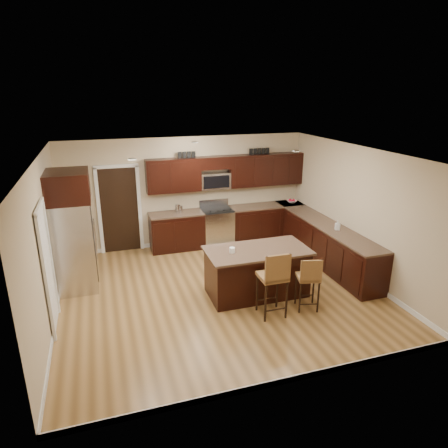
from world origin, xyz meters
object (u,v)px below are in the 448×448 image
object	(u,v)px
island	(257,273)
stool_mid	(274,277)
range	(217,226)
refrigerator	(73,230)
stool_right	(309,278)

from	to	relation	value
island	stool_mid	distance (m)	0.91
range	island	xyz separation A→B (m)	(-0.02, -2.73, -0.04)
refrigerator	range	bearing A→B (deg)	23.01
island	stool_right	size ratio (longest dim) A/B	1.92
stool_mid	refrigerator	bearing A→B (deg)	146.61
range	refrigerator	xyz separation A→B (m)	(-3.30, -1.40, 0.73)
island	range	bearing A→B (deg)	89.73
stool_mid	refrigerator	distance (m)	3.93
island	refrigerator	xyz separation A→B (m)	(-3.28, 1.33, 0.78)
range	island	world-z (taller)	range
island	refrigerator	bearing A→B (deg)	158.10
stool_mid	stool_right	world-z (taller)	stool_mid
range	stool_mid	distance (m)	3.60
range	stool_mid	xyz separation A→B (m)	(-0.06, -3.59, 0.28)
range	stool_right	world-z (taller)	range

